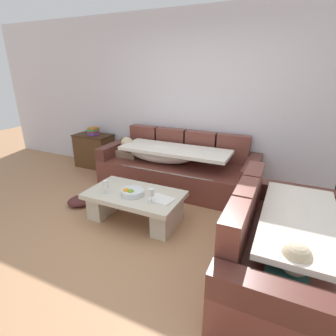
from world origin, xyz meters
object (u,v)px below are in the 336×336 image
Objects in this scene: couch_near_window at (282,249)px; coffee_table at (135,203)px; fruit_bowl at (132,192)px; wine_glass_near_left at (106,184)px; open_magazine at (161,199)px; side_cabinet at (94,151)px; couch_along_wall at (175,168)px; crumpled_garment at (82,200)px; wine_glass_near_right at (151,193)px; book_stack_on_cabinet at (93,131)px.

couch_near_window is 1.77m from coffee_table.
fruit_bowl is at bearing 81.39° from couch_near_window.
wine_glass_near_left is (-0.32, -0.14, 0.26)m from coffee_table.
side_cabinet is (-2.17, 1.40, -0.06)m from open_magazine.
couch_along_wall is 1.51m from crumpled_garment.
wine_glass_near_left reaches higher than crumpled_garment.
wine_glass_near_right is (0.29, -0.05, 0.08)m from fruit_bowl.
side_cabinet is (-2.09, 1.50, -0.17)m from wine_glass_near_right.
fruit_bowl is at bearing 13.43° from wine_glass_near_left.
fruit_bowl reaches higher than crumpled_garment.
wine_glass_near_right is (0.26, -1.27, 0.17)m from couch_along_wall.
couch_along_wall is 1.22m from open_magazine.
wine_glass_near_left is 0.59× the size of open_magazine.
couch_along_wall is 15.04× the size of wine_glass_near_left.
open_magazine is (0.39, -0.02, 0.15)m from coffee_table.
wine_glass_near_right is at bearing -21.26° from coffee_table.
crumpled_garment is (-0.92, 0.02, -0.18)m from coffee_table.
wine_glass_near_right is at bearing -35.61° from side_cabinet.
open_magazine is 1.34m from crumpled_garment.
coffee_table is 4.29× the size of fruit_bowl.
wine_glass_near_right is at bearing -6.53° from crumpled_garment.
fruit_bowl is 0.70× the size of crumpled_garment.
couch_near_window is at bearing -10.70° from coffee_table.
side_cabinet reaches higher than wine_glass_near_right.
couch_along_wall is 11.61× the size of book_stack_on_cabinet.
book_stack_on_cabinet is at bearing 142.08° from coffee_table.
open_magazine is (0.70, 0.13, -0.11)m from wine_glass_near_left.
wine_glass_near_right is at bearing -10.01° from fruit_bowl.
wine_glass_near_right is (0.31, -0.12, 0.26)m from coffee_table.
side_cabinet is 1.80× the size of crumpled_garment.
wine_glass_near_right is at bearing -119.30° from open_magazine.
couch_near_window is 1.45m from wine_glass_near_right.
wine_glass_near_left is 0.23× the size of side_cabinet.
couch_along_wall reaches higher than wine_glass_near_left.
fruit_bowl is 2.31m from side_cabinet.
side_cabinet is at bearing 133.98° from wine_glass_near_left.
coffee_table is at bearing 79.30° from couch_near_window.
fruit_bowl is at bearing -5.41° from crumpled_garment.
book_stack_on_cabinet reaches higher than side_cabinet.
crumpled_garment is (-2.65, 0.35, -0.27)m from couch_near_window.
wine_glass_near_left is at bearing -46.02° from side_cabinet.
wine_glass_near_right is 2.58m from book_stack_on_cabinet.
crumpled_garment is at bearing -172.53° from open_magazine.
fruit_bowl is (-0.03, -1.22, 0.09)m from couch_along_wall.
crumpled_garment is (-1.30, 0.04, -0.33)m from open_magazine.
couch_near_window is 6.36× the size of open_magazine.
wine_glass_near_right is 0.77× the size of book_stack_on_cabinet.
wine_glass_near_left is 0.77× the size of book_stack_on_cabinet.
crumpled_garment is (-0.93, 0.09, -0.36)m from fruit_bowl.
side_cabinet is at bearing -159.98° from book_stack_on_cabinet.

